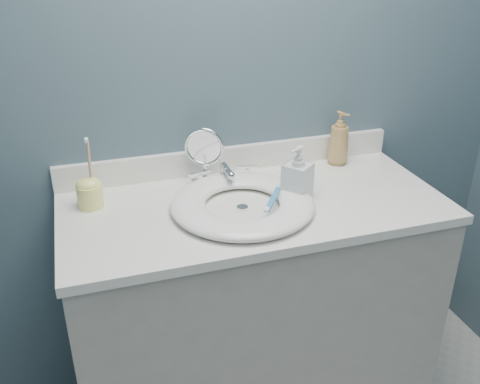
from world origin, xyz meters
name	(u,v)px	position (x,y,z in m)	size (l,w,h in m)	color
back_wall	(229,82)	(0.00, 1.25, 1.20)	(2.20, 0.02, 2.40)	#455D68
vanity_cabinet	(253,315)	(0.00, 0.97, 0.42)	(1.20, 0.55, 0.85)	#B0A9A1
countertop	(254,207)	(0.00, 0.97, 0.86)	(1.22, 0.57, 0.03)	white
backsplash	(231,159)	(0.00, 1.24, 0.93)	(1.22, 0.02, 0.09)	white
basin	(242,203)	(-0.05, 0.94, 0.90)	(0.45, 0.45, 0.04)	white
drain	(242,208)	(-0.05, 0.94, 0.88)	(0.04, 0.04, 0.01)	silver
faucet	(225,176)	(-0.05, 1.14, 0.91)	(0.25, 0.13, 0.07)	silver
makeup_mirror	(204,153)	(-0.11, 1.17, 0.99)	(0.13, 0.08, 0.20)	silver
soap_bottle_amber	(339,138)	(0.40, 1.18, 0.98)	(0.08, 0.08, 0.20)	#A9854C
soap_bottle_clear	(298,173)	(0.14, 0.96, 0.97)	(0.08, 0.08, 0.18)	silver
toothbrush_holder	(89,192)	(-0.50, 1.10, 0.93)	(0.08, 0.08, 0.23)	#FAFB7D
toothbrush_lying	(272,200)	(0.03, 0.89, 0.92)	(0.11, 0.15, 0.02)	#3680BF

